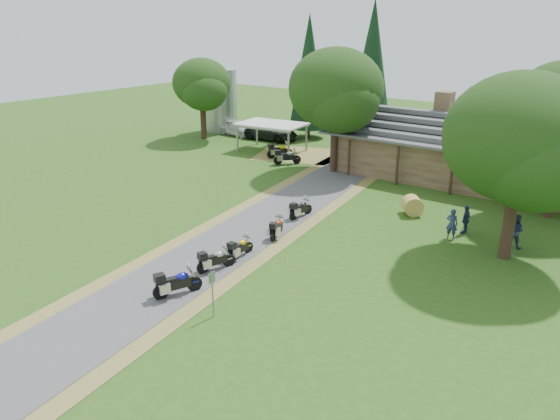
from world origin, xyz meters
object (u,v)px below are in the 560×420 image
Objects in this scene: motorcycle_row_d at (277,226)px; motorcycle_row_a at (177,281)px; motorcycle_row_e at (301,208)px; motorcycle_carport_a at (280,150)px; hay_bale at (412,205)px; car_white_sedan at (237,126)px; motorcycle_carport_b at (287,156)px; carport at (272,137)px; motorcycle_row_b at (216,258)px; silo at (221,98)px; motorcycle_row_c at (240,247)px; car_dark_suv at (271,129)px; lodge at (475,148)px.

motorcycle_row_a is at bearing 164.04° from motorcycle_row_d.
motorcycle_row_e is 0.86× the size of motorcycle_carport_a.
motorcycle_row_d is 9.08m from hay_bale.
car_white_sedan is 12.73m from motorcycle_carport_b.
carport reaches higher than motorcycle_row_b.
silo is at bearing 97.43° from motorcycle_carport_a.
motorcycle_carport_a is (-10.74, 17.79, 0.12)m from motorcycle_row_c.
car_white_sedan reaches higher than motorcycle_carport_b.
motorcycle_row_e is (11.94, -12.69, -0.67)m from carport.
carport is at bearing 48.65° from motorcycle_row_e.
silo is at bearing 150.29° from carport.
motorcycle_carport_b reaches higher than motorcycle_row_d.
car_dark_suv is at bearing 87.01° from motorcycle_carport_b.
hay_bale is at bearing -69.93° from motorcycle_carport_b.
car_white_sedan is at bearing 59.23° from motorcycle_row_a.
silo reaches higher than motorcycle_carport_a.
hay_bale reaches higher than motorcycle_row_c.
car_white_sedan is 1.03× the size of car_dark_suv.
motorcycle_row_b is 1.51× the size of hay_bale.
motorcycle_carport_a is at bearing -142.70° from car_dark_suv.
lodge is at bearing -5.45° from silo.
lodge is 3.69× the size of car_dark_suv.
car_dark_suv is (7.06, -0.47, -2.37)m from silo.
motorcycle_carport_b is (6.84, -6.72, -0.42)m from car_dark_suv.
motorcycle_row_c is (22.84, -23.59, -2.90)m from silo.
lodge is 3.59× the size of car_white_sedan.
motorcycle_row_c is at bearing -115.86° from motorcycle_carport_a.
motorcycle_row_b is 1.84m from motorcycle_row_c.
motorcycle_carport_b is at bearing -94.62° from motorcycle_carport_a.
motorcycle_row_a reaches higher than motorcycle_row_b.
motorcycle_carport_b is (-13.77, -4.55, -1.76)m from lodge.
motorcycle_carport_a is 1.02× the size of motorcycle_carport_b.
hay_bale is at bearing -92.57° from lodge.
car_dark_suv is at bearing 149.36° from hay_bale.
car_dark_suv is 22.21m from motorcycle_row_e.
hay_bale is (3.98, 15.87, -0.09)m from motorcycle_row_a.
silo reaches higher than motorcycle_carport_b.
motorcycle_row_c is at bearing -102.99° from lodge.
car_white_sedan reaches higher than motorcycle_row_c.
car_dark_suv is 7.34m from motorcycle_carport_a.
motorcycle_row_c is (-0.41, 4.70, -0.10)m from motorcycle_row_a.
lodge reaches higher than carport.
motorcycle_row_b is 5.17m from motorcycle_row_d.
motorcycle_carport_a is at bearing 29.93° from motorcycle_row_c.
carport is at bearing 49.96° from motorcycle_row_b.
motorcycle_carport_b is (-8.96, 18.24, 0.08)m from motorcycle_row_b.
silo is 32.96m from motorcycle_row_c.
car_dark_suv is 32.19m from motorcycle_row_a.
motorcycle_row_d is (19.75, -19.47, -0.40)m from car_white_sedan.
motorcycle_row_a is 11.44m from motorcycle_row_e.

